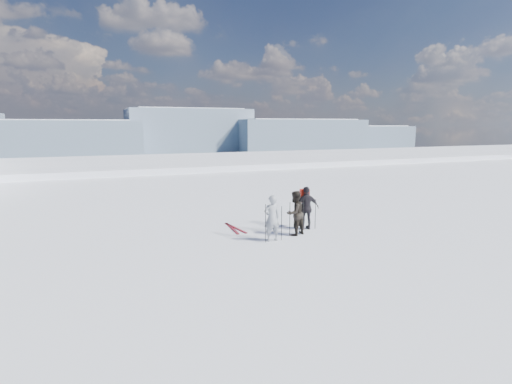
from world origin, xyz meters
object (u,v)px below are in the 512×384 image
(skier_grey, at_px, (272,218))
(skier_pack, at_px, (307,208))
(skis_loose, at_px, (234,228))
(skier_dark, at_px, (295,213))

(skier_grey, xyz_separation_m, skier_pack, (1.83, 0.90, 0.02))
(skier_grey, xyz_separation_m, skis_loose, (-0.66, 2.01, -0.77))
(skier_dark, xyz_separation_m, skier_pack, (0.77, 0.55, 0.02))
(skier_pack, xyz_separation_m, skis_loose, (-2.49, 1.10, -0.79))
(skier_pack, relative_size, skis_loose, 0.95)
(skier_grey, distance_m, skis_loose, 2.25)
(skier_pack, bearing_deg, skier_dark, 45.46)
(skier_pack, distance_m, skis_loose, 2.83)
(skier_dark, relative_size, skier_pack, 0.98)
(skier_pack, bearing_deg, skis_loose, -13.60)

